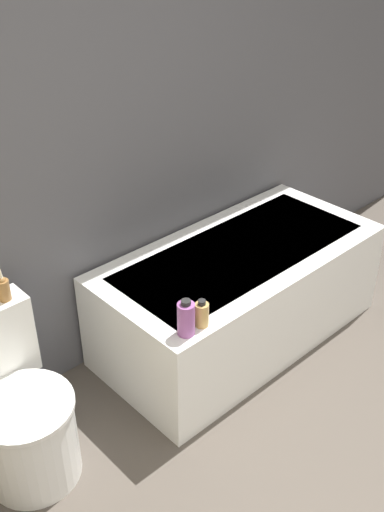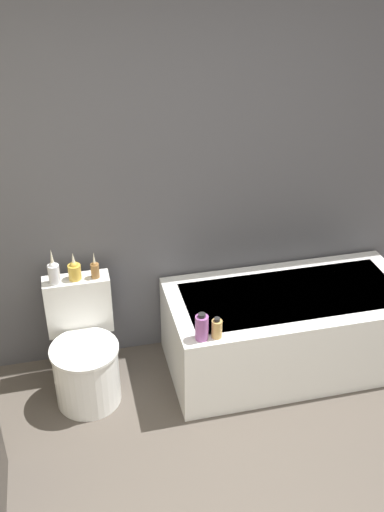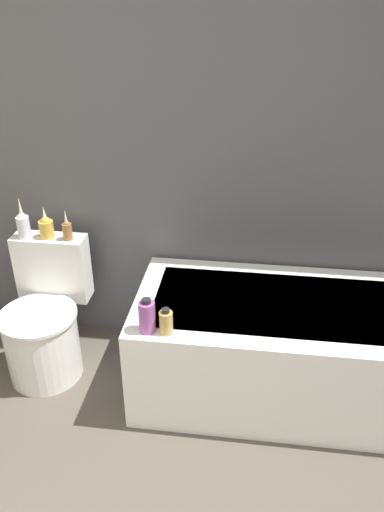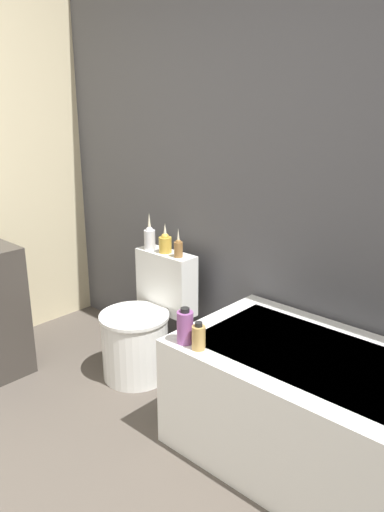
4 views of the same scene
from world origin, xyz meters
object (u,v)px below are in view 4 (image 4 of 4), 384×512
(bathtub, at_px, (345,424))
(vase_bronze, at_px, (178,247))
(vase_gold, at_px, (150,237))
(vase_silver, at_px, (165,242))
(shampoo_bottle_tall, at_px, (185,327))
(toilet, at_px, (143,328))
(shampoo_bottle_short, at_px, (199,337))

(bathtub, height_order, vase_bronze, vase_bronze)
(vase_gold, bearing_deg, vase_silver, 7.29)
(vase_silver, distance_m, vase_bronze, 0.12)
(vase_bronze, xyz_separation_m, shampoo_bottle_tall, (0.55, -0.52, -0.16))
(toilet, distance_m, vase_bronze, 0.56)
(vase_silver, relative_size, shampoo_bottle_tall, 1.06)
(toilet, distance_m, vase_gold, 0.57)
(vase_silver, relative_size, shampoo_bottle_short, 1.39)
(bathtub, height_order, vase_gold, vase_gold)
(vase_bronze, height_order, shampoo_bottle_short, vase_bronze)
(vase_bronze, height_order, shampoo_bottle_tall, vase_bronze)
(shampoo_bottle_tall, distance_m, shampoo_bottle_short, 0.09)
(bathtub, height_order, vase_silver, vase_silver)
(toilet, bearing_deg, bathtub, -0.94)
(vase_bronze, bearing_deg, toilet, -122.98)
(vase_silver, bearing_deg, bathtub, -9.36)
(bathtub, bearing_deg, shampoo_bottle_tall, -155.57)
(vase_gold, relative_size, vase_silver, 1.27)
(vase_gold, xyz_separation_m, vase_silver, (0.12, 0.02, -0.02))
(vase_gold, relative_size, shampoo_bottle_tall, 1.34)
(toilet, bearing_deg, vase_silver, 90.00)
(vase_bronze, distance_m, shampoo_bottle_tall, 0.77)
(bathtub, bearing_deg, shampoo_bottle_short, -152.07)
(vase_silver, distance_m, shampoo_bottle_tall, 0.87)
(toilet, height_order, shampoo_bottle_short, toilet)
(bathtub, relative_size, vase_gold, 6.80)
(vase_silver, height_order, shampoo_bottle_tall, vase_silver)
(shampoo_bottle_tall, bearing_deg, vase_silver, 141.62)
(vase_gold, distance_m, shampoo_bottle_short, 1.04)
(bathtub, distance_m, shampoo_bottle_tall, 0.83)
(vase_gold, height_order, shampoo_bottle_tall, vase_gold)
(bathtub, distance_m, shampoo_bottle_short, 0.75)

